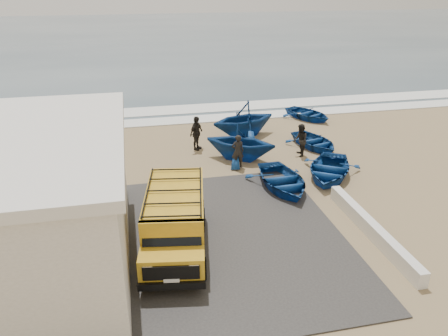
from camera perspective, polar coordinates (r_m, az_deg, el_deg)
ground at (r=17.45m, az=-0.83°, el=-5.54°), size 160.00×160.00×0.00m
slab at (r=15.51m, az=-6.69°, el=-9.73°), size 12.00×10.00×0.05m
ocean at (r=71.49m, az=-10.23°, el=16.58°), size 180.00×88.00×0.01m
surf_line at (r=28.39m, az=-5.70°, el=6.22°), size 180.00×1.60×0.06m
surf_wash at (r=30.77m, az=-6.28°, el=7.57°), size 180.00×2.20×0.04m
parapet at (r=16.56m, az=18.73°, el=-7.58°), size 0.35×6.00×0.55m
van at (r=14.71m, az=-6.41°, el=-6.63°), size 2.67×5.16×2.11m
boat_near_left at (r=19.17m, az=7.63°, el=-1.62°), size 2.82×3.85×0.77m
boat_near_right at (r=20.66m, az=13.53°, el=-0.15°), size 4.34×4.67×0.79m
boat_mid_left at (r=21.89m, az=2.14°, el=3.44°), size 4.64×4.48×1.88m
boat_mid_right at (r=24.15m, az=11.72°, el=3.41°), size 3.05×3.73×0.68m
boat_far_left at (r=25.26m, az=2.57°, el=6.45°), size 4.67×4.31×2.05m
boat_far_right at (r=29.05m, az=10.92°, el=6.96°), size 3.61×4.04×0.69m
fisherman_front at (r=20.98m, az=1.80°, el=2.20°), size 0.63×0.43×1.66m
fisherman_middle at (r=22.69m, az=9.94°, el=3.58°), size 0.79×0.93×1.69m
fisherman_back at (r=23.23m, az=-3.63°, el=4.57°), size 1.05×1.10×1.83m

